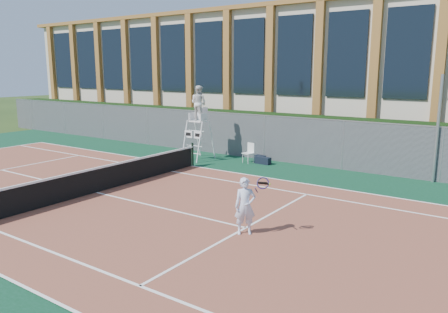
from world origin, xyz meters
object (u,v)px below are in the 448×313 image
Objects in this scene: steel_pole at (438,129)px; umpire_chair at (199,105)px; plastic_chair at (249,151)px; tennis_player at (245,206)px.

umpire_chair is at bearing -171.08° from steel_pole.
plastic_chair is (2.51, 0.72, -2.14)m from umpire_chair.
steel_pole is 10.66m from umpire_chair.
tennis_player reaches higher than plastic_chair.
plastic_chair is at bearing 120.73° from tennis_player.
steel_pole is 8.20m from plastic_chair.
tennis_player is at bearing -45.29° from umpire_chair.
umpire_chair is at bearing -164.06° from plastic_chair.
steel_pole reaches higher than plastic_chair.
steel_pole reaches higher than tennis_player.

